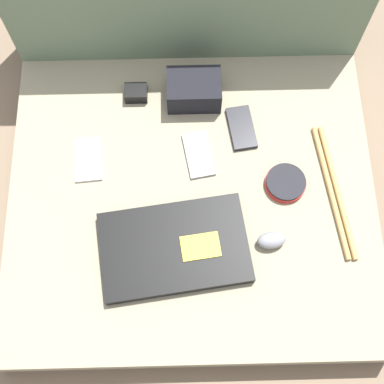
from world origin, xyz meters
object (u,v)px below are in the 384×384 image
(speaker_puck, at_px, (286,183))
(phone_silver, at_px, (88,159))
(computer_mouse, at_px, (271,240))
(charger_brick, at_px, (136,93))
(laptop, at_px, (175,248))
(phone_small, at_px, (241,128))
(phone_black, at_px, (199,155))
(camera_pouch, at_px, (194,90))

(speaker_puck, height_order, phone_silver, speaker_puck)
(computer_mouse, xyz_separation_m, charger_brick, (-0.32, 0.41, -0.00))
(laptop, bearing_deg, phone_small, 53.33)
(phone_small, bearing_deg, phone_black, -155.68)
(speaker_puck, xyz_separation_m, phone_small, (-0.10, 0.16, -0.00))
(computer_mouse, height_order, phone_small, computer_mouse)
(speaker_puck, distance_m, camera_pouch, 0.34)
(camera_pouch, relative_size, charger_brick, 2.37)
(camera_pouch, bearing_deg, computer_mouse, -66.69)
(computer_mouse, distance_m, camera_pouch, 0.44)
(computer_mouse, bearing_deg, laptop, 175.57)
(phone_black, relative_size, camera_pouch, 0.96)
(laptop, bearing_deg, computer_mouse, -4.69)
(laptop, relative_size, computer_mouse, 5.06)
(charger_brick, bearing_deg, phone_small, -20.97)
(computer_mouse, distance_m, phone_small, 0.31)
(charger_brick, bearing_deg, camera_pouch, -3.05)
(laptop, distance_m, phone_black, 0.25)
(camera_pouch, bearing_deg, charger_brick, 176.95)
(phone_black, height_order, camera_pouch, camera_pouch)
(speaker_puck, bearing_deg, phone_silver, 170.97)
(camera_pouch, bearing_deg, phone_silver, -147.20)
(speaker_puck, distance_m, phone_black, 0.23)
(camera_pouch, bearing_deg, laptop, -97.67)
(laptop, bearing_deg, phone_black, 67.87)
(speaker_puck, height_order, phone_black, speaker_puck)
(computer_mouse, bearing_deg, speaker_puck, 64.93)
(laptop, bearing_deg, phone_silver, 124.84)
(computer_mouse, relative_size, speaker_puck, 0.72)
(phone_silver, bearing_deg, phone_black, -3.28)
(speaker_puck, bearing_deg, phone_small, 122.39)
(phone_small, bearing_deg, speaker_puck, -65.97)
(phone_silver, relative_size, phone_small, 0.96)
(phone_silver, distance_m, camera_pouch, 0.32)
(charger_brick, bearing_deg, laptop, -77.08)
(phone_small, xyz_separation_m, charger_brick, (-0.27, 0.10, 0.01))
(laptop, height_order, phone_black, laptop)
(phone_black, bearing_deg, computer_mouse, -64.47)
(computer_mouse, bearing_deg, charger_brick, 121.16)
(speaker_puck, bearing_deg, charger_brick, 144.90)
(laptop, distance_m, computer_mouse, 0.23)
(charger_brick, bearing_deg, phone_black, -47.86)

